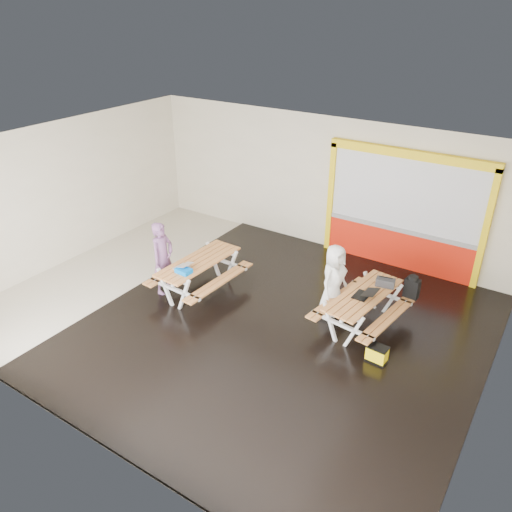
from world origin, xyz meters
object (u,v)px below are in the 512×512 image
Objects in this scene: person_right at (334,280)px; dark_case at (341,310)px; backpack at (412,287)px; picnic_table_right at (363,302)px; fluke_bag at (377,354)px; laptop_left at (183,266)px; picnic_table_left at (199,268)px; blue_pouch at (184,271)px; person_left at (163,258)px; toolbox at (385,282)px; laptop_right at (365,294)px.

dark_case is at bearing -68.96° from person_right.
person_right is at bearing -150.88° from backpack.
picnic_table_right is at bearing -93.45° from person_right.
picnic_table_right is 1.14m from backpack.
laptop_left is at bearing -175.76° from fluke_bag.
backpack is (4.29, 1.65, 0.09)m from picnic_table_left.
fluke_bag is (1.20, -1.07, 0.08)m from dark_case.
backpack is 1.88m from fluke_bag.
laptop_left is at bearing 136.47° from blue_pouch.
person_left reaches higher than backpack.
toolbox is (3.75, 1.86, 0.01)m from blue_pouch.
picnic_table_left is at bearing -163.37° from dark_case.
picnic_table_left reaches higher than fluke_bag.
person_right is 4.73× the size of blue_pouch.
toolbox is at bearing 26.39° from blue_pouch.
picnic_table_left is at bearing 98.36° from blue_pouch.
person_left is 4.07m from dark_case.
backpack is at bearing -70.91° from person_left.
dark_case is at bearing 26.98° from blue_pouch.
picnic_table_right is 5.49× the size of toolbox.
picnic_table_left is 5.45× the size of fluke_bag.
person_left is 3.40× the size of backpack.
laptop_left is 0.80× the size of backpack.
backpack is (0.68, 0.91, 0.12)m from picnic_table_right.
fluke_bag is at bearing -72.49° from toolbox.
toolbox is (0.24, 0.52, 0.28)m from picnic_table_right.
blue_pouch reaches higher than fluke_bag.
picnic_table_right is 6.75× the size of blue_pouch.
picnic_table_left is at bearing -62.50° from person_left.
blue_pouch is at bearing 124.10° from person_right.
toolbox is 0.80× the size of backpack.
fluke_bag is at bearing -1.98° from picnic_table_left.
person_left is 4.23× the size of toolbox.
laptop_left reaches higher than fluke_bag.
backpack is (1.41, 0.78, -0.11)m from person_right.
blue_pouch is 0.82× the size of fluke_bag.
picnic_table_right is at bearing -126.87° from backpack.
laptop_right is 1.38× the size of blue_pouch.
person_left reaches higher than laptop_left.
toolbox is at bearing 73.04° from laptop_right.
blue_pouch is at bearing -160.73° from laptop_right.
blue_pouch reaches higher than picnic_table_right.
picnic_table_left is 4.05m from toolbox.
laptop_right reaches higher than blue_pouch.
person_right is 1.04m from toolbox.
toolbox is 1.63m from fluke_bag.
person_left is at bearing 165.90° from blue_pouch.
picnic_table_left is at bearing -170.03° from laptop_right.
picnic_table_right is 3.86m from laptop_left.
person_left is at bearing -157.48° from backpack.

